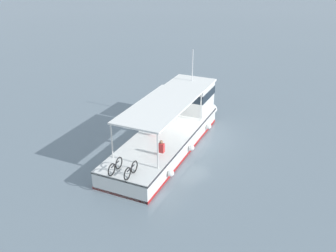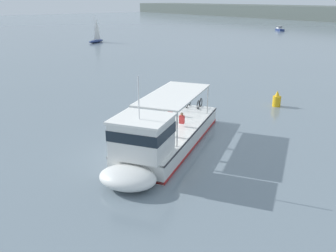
# 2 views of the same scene
# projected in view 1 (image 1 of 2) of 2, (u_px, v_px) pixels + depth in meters

# --- Properties ---
(ground_plane) EXTENTS (400.00, 400.00, 0.00)m
(ground_plane) POSITION_uv_depth(u_px,v_px,m) (190.00, 140.00, 24.26)
(ground_plane) COLOR slate
(ferry_main) EXTENTS (9.52, 12.34, 5.32)m
(ferry_main) POSITION_uv_depth(u_px,v_px,m) (174.00, 125.00, 23.93)
(ferry_main) COLOR white
(ferry_main) RESTS_ON ground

